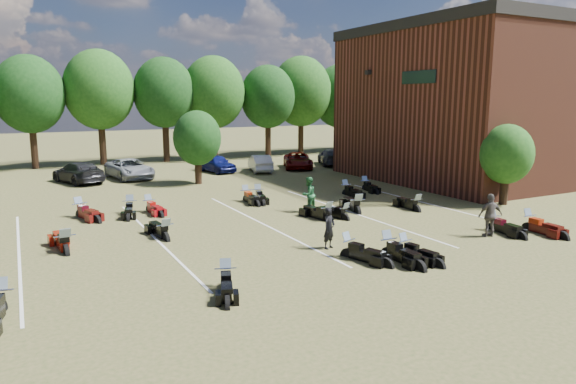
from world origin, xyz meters
TOP-DOWN VIEW (x-y plane):
  - ground at (0.00, 0.00)m, footprint 160.00×160.00m
  - car_2 at (-5.65, 20.11)m, footprint 3.09×5.37m
  - car_3 at (-9.14, 19.80)m, footprint 3.48×5.28m
  - car_4 at (1.06, 20.34)m, footprint 2.33×4.25m
  - car_5 at (4.21, 18.92)m, footprint 2.42×4.28m
  - car_6 at (7.76, 19.19)m, footprint 3.90×5.18m
  - car_7 at (11.51, 19.86)m, footprint 3.71×5.21m
  - person_black at (-2.42, -1.65)m, footprint 0.68×0.57m
  - person_green at (0.16, 4.38)m, footprint 1.04×0.92m
  - person_grey at (4.42, -3.33)m, footprint 1.15×0.72m
  - motorcycle_0 at (-13.48, -2.71)m, footprint 1.33×2.54m
  - motorcycle_1 at (-7.43, -3.65)m, footprint 1.36×2.26m
  - motorcycle_2 at (-2.39, -2.91)m, footprint 1.38×2.39m
  - motorcycle_3 at (-1.07, -3.53)m, footprint 0.82×2.41m
  - motorcycle_4 at (-0.52, -3.79)m, footprint 0.94×2.20m
  - motorcycle_5 at (5.48, -2.63)m, footprint 0.97×2.30m
  - motorcycle_6 at (6.85, -3.37)m, footprint 0.90×2.39m
  - motorcycle_7 at (-11.44, 2.32)m, footprint 1.02×2.55m
  - motorcycle_9 at (-7.68, 2.44)m, footprint 0.96×2.38m
  - motorcycle_10 at (-0.10, 2.14)m, footprint 1.12×2.48m
  - motorcycle_11 at (0.79, 2.02)m, footprint 1.08×2.21m
  - motorcycle_12 at (5.09, 1.85)m, footprint 0.94×2.34m
  - motorcycle_13 at (2.19, 2.91)m, footprint 1.42×2.63m
  - motorcycle_14 at (-10.28, 8.60)m, footprint 1.52×2.55m
  - motorcycle_15 at (-7.01, 8.26)m, footprint 0.97×2.24m
  - motorcycle_16 at (-7.95, 8.30)m, footprint 1.26×2.41m
  - motorcycle_17 at (-1.53, 8.47)m, footprint 0.77×2.26m
  - motorcycle_18 at (-0.81, 8.41)m, footprint 1.24×2.34m
  - motorcycle_19 at (4.54, 7.42)m, footprint 0.80×2.26m
  - motorcycle_20 at (6.57, 8.25)m, footprint 1.07×2.24m
  - brick_building at (22.00, 9.00)m, footprint 25.40×15.20m
  - tree_line at (-1.00, 29.00)m, footprint 56.00×6.00m
  - young_tree_near_building at (10.50, 1.00)m, footprint 2.80×2.80m
  - young_tree_midfield at (-2.00, 15.50)m, footprint 3.20×3.20m
  - parking_lines at (-3.00, 3.00)m, footprint 20.10×14.00m

SIDE VIEW (x-z plane):
  - ground at x=0.00m, z-range 0.00..0.00m
  - motorcycle_0 at x=-13.48m, z-range -0.68..0.68m
  - motorcycle_1 at x=-7.43m, z-range -0.60..0.60m
  - motorcycle_2 at x=-2.39m, z-range -0.63..0.63m
  - motorcycle_3 at x=-1.07m, z-range -0.67..0.67m
  - motorcycle_4 at x=-0.52m, z-range -0.59..0.59m
  - motorcycle_5 at x=5.48m, z-range -0.62..0.62m
  - motorcycle_6 at x=6.85m, z-range -0.65..0.65m
  - motorcycle_7 at x=-11.44m, z-range -0.69..0.69m
  - motorcycle_9 at x=-7.68m, z-range -0.65..0.65m
  - motorcycle_10 at x=-0.10m, z-range -0.67..0.67m
  - motorcycle_11 at x=0.79m, z-range -0.59..0.59m
  - motorcycle_12 at x=5.09m, z-range -0.63..0.63m
  - motorcycle_13 at x=2.19m, z-range -0.70..0.70m
  - motorcycle_14 at x=-10.28m, z-range -0.68..0.68m
  - motorcycle_15 at x=-7.01m, z-range -0.60..0.60m
  - motorcycle_16 at x=-7.95m, z-range -0.64..0.64m
  - motorcycle_17 at x=-1.53m, z-range -0.62..0.62m
  - motorcycle_18 at x=-0.81m, z-range -0.62..0.62m
  - motorcycle_19 at x=4.54m, z-range -0.62..0.62m
  - motorcycle_20 at x=6.57m, z-range -0.60..0.60m
  - parking_lines at x=-3.00m, z-range 0.00..0.01m
  - car_6 at x=7.76m, z-range 0.00..1.31m
  - car_5 at x=4.21m, z-range 0.00..1.33m
  - car_4 at x=1.06m, z-range 0.00..1.37m
  - car_7 at x=11.51m, z-range 0.00..1.40m
  - car_2 at x=-5.65m, z-range 0.00..1.41m
  - car_3 at x=-9.14m, z-range 0.00..1.42m
  - person_black at x=-2.42m, z-range 0.00..1.60m
  - person_green at x=0.16m, z-range 0.00..1.80m
  - person_grey at x=4.42m, z-range 0.00..1.82m
  - young_tree_near_building at x=10.50m, z-range 0.67..4.83m
  - young_tree_midfield at x=-2.00m, z-range 0.74..5.44m
  - brick_building at x=22.00m, z-range 0.01..10.71m
  - tree_line at x=-1.00m, z-range 1.42..11.20m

